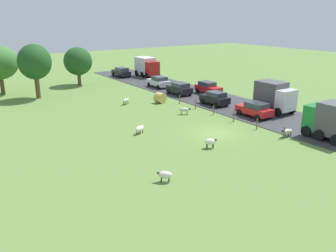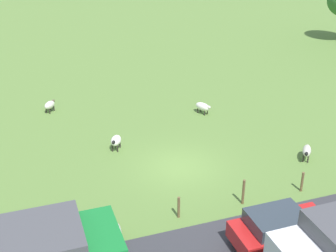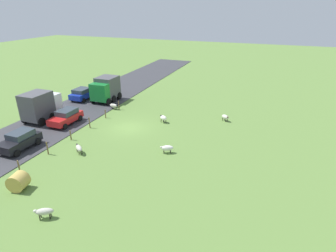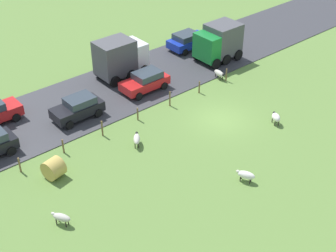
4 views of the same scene
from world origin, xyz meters
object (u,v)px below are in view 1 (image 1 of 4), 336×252
at_px(truck_0, 331,120).
at_px(car_5, 180,88).
at_px(car_6, 215,98).
at_px(car_2, 121,72).
at_px(sheep_2, 287,132).
at_px(sheep_5, 210,142).
at_px(truck_1, 274,96).
at_px(car_0, 255,109).
at_px(tree_3, 35,62).
at_px(truck_2, 147,66).
at_px(car_3, 208,88).
at_px(car_1, 159,82).
at_px(sheep_4, 165,175).
at_px(sheep_1, 126,100).
at_px(sheep_3, 185,110).
at_px(tree_1, 78,61).
at_px(hay_bale_0, 160,98).
at_px(sheep_0, 140,129).

bearing_deg(truck_0, car_5, 91.07).
bearing_deg(car_6, car_2, 90.28).
relative_size(sheep_2, sheep_5, 1.24).
relative_size(sheep_2, truck_1, 0.31).
xyz_separation_m(truck_0, car_5, (-0.41, 21.97, -0.88)).
relative_size(sheep_5, car_0, 0.27).
height_order(tree_3, truck_2, tree_3).
xyz_separation_m(truck_1, car_3, (0.12, 11.39, -0.93)).
relative_size(sheep_2, car_0, 0.33).
xyz_separation_m(tree_3, car_1, (17.03, -3.11, -3.84)).
bearing_deg(car_2, car_0, -89.73).
bearing_deg(car_5, sheep_4, -128.37).
relative_size(sheep_1, car_5, 0.32).
bearing_deg(sheep_2, sheep_3, 105.75).
bearing_deg(sheep_1, car_1, 35.66).
bearing_deg(truck_0, tree_1, 104.13).
relative_size(sheep_3, sheep_4, 1.18).
bearing_deg(hay_bale_0, car_6, -44.14).
bearing_deg(truck_2, car_1, -110.89).
bearing_deg(truck_1, sheep_4, -159.53).
distance_m(hay_bale_0, car_5, 5.26).
xyz_separation_m(sheep_0, sheep_1, (4.14, 10.59, 0.02)).
relative_size(car_0, car_2, 0.94).
xyz_separation_m(sheep_0, car_1, (13.20, 17.10, 0.42)).
bearing_deg(car_5, car_6, -88.52).
bearing_deg(truck_1, car_5, 104.57).
distance_m(sheep_2, truck_0, 3.85).
distance_m(sheep_3, car_1, 15.36).
height_order(truck_0, truck_2, truck_2).
relative_size(tree_1, car_2, 1.38).
bearing_deg(sheep_0, hay_bale_0, 47.69).
distance_m(hay_bale_0, tree_1, 17.71).
xyz_separation_m(sheep_3, sheep_4, (-10.95, -12.35, -0.03)).
xyz_separation_m(sheep_5, car_0, (10.04, 4.29, 0.32)).
relative_size(tree_3, truck_0, 1.76).
bearing_deg(car_3, hay_bale_0, -176.91).
bearing_deg(sheep_1, car_2, 64.41).
bearing_deg(truck_0, sheep_2, 136.95).
height_order(sheep_1, tree_1, tree_1).
bearing_deg(sheep_2, tree_3, 116.76).
height_order(sheep_2, tree_1, tree_1).
distance_m(sheep_4, car_1, 31.40).
relative_size(sheep_0, car_2, 0.29).
bearing_deg(sheep_3, sheep_4, -131.56).
relative_size(sheep_3, tree_3, 0.17).
bearing_deg(hay_bale_0, sheep_0, -132.31).
bearing_deg(car_2, sheep_5, -105.66).
xyz_separation_m(sheep_4, truck_2, (20.36, 36.02, 1.34)).
bearing_deg(sheep_2, car_3, 71.79).
distance_m(sheep_0, sheep_2, 13.44).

